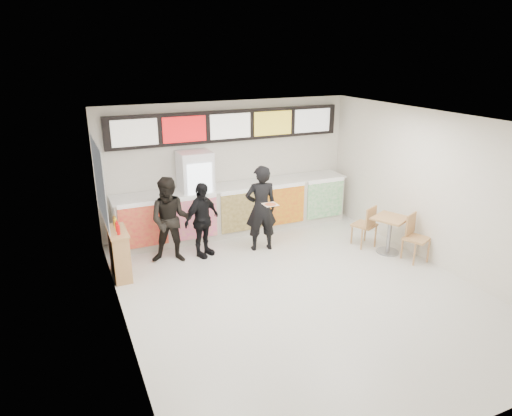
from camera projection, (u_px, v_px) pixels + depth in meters
floor at (300, 291)px, 8.13m from camera, size 7.00×7.00×0.00m
ceiling at (306, 122)px, 7.15m from camera, size 7.00×7.00×0.00m
wall_back at (229, 166)px, 10.66m from camera, size 6.00×0.00×6.00m
wall_left at (119, 241)px, 6.49m from camera, size 0.00×7.00×7.00m
wall_right at (439, 191)px, 8.79m from camera, size 0.00×7.00×7.00m
service_counter at (236, 209)px, 10.61m from camera, size 5.56×0.77×1.14m
menu_board at (230, 126)px, 10.27m from camera, size 5.50×0.14×0.70m
drinks_fridge at (196, 196)px, 10.13m from camera, size 0.70×0.67×2.00m
mirror_panel at (99, 181)px, 8.53m from camera, size 0.01×2.00×1.50m
customer_main at (261, 208)px, 9.56m from camera, size 0.74×0.55×1.85m
customer_left at (171, 220)px, 9.01m from camera, size 1.03×0.92×1.76m
customer_mid at (202, 220)px, 9.29m from camera, size 0.99×0.78×1.57m
pizza_slice at (270, 204)px, 9.09m from camera, size 0.36×0.36×0.02m
cafe_table at (390, 228)px, 9.51m from camera, size 1.08×1.65×0.94m
condiment_ledge at (120, 253)px, 8.52m from camera, size 0.34×0.83×1.11m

